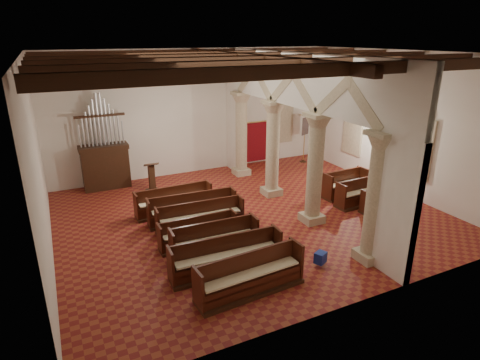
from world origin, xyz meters
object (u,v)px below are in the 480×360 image
object	(u,v)px
processional_banner	(304,147)
aisle_pew_0	(380,204)
nave_pew_0	(250,280)
lectern	(152,180)
pipe_organ	(105,159)

from	to	relation	value
processional_banner	aisle_pew_0	distance (m)	6.91
nave_pew_0	lectern	bearing A→B (deg)	90.02
lectern	nave_pew_0	xyz separation A→B (m)	(0.54, -8.39, -0.22)
lectern	pipe_organ	bearing A→B (deg)	139.00
nave_pew_0	aisle_pew_0	world-z (taller)	nave_pew_0
processional_banner	aisle_pew_0	bearing A→B (deg)	-121.06
lectern	processional_banner	size ratio (longest dim) A/B	0.54
lectern	processional_banner	world-z (taller)	processional_banner
pipe_organ	nave_pew_0	distance (m)	10.20
lectern	aisle_pew_0	world-z (taller)	lectern
pipe_organ	aisle_pew_0	size ratio (longest dim) A/B	2.65
pipe_organ	processional_banner	world-z (taller)	pipe_organ
pipe_organ	nave_pew_0	xyz separation A→B (m)	(2.24, -9.90, -1.00)
pipe_organ	processional_banner	bearing A→B (deg)	-3.34
processional_banner	nave_pew_0	bearing A→B (deg)	-153.37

